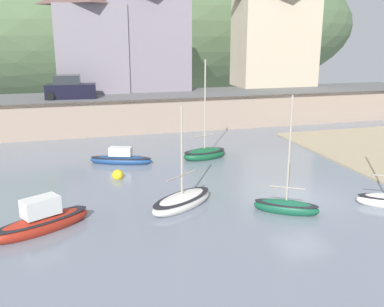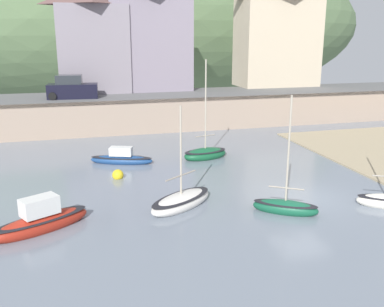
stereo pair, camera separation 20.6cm
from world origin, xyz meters
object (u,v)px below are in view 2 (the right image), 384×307
(waterfront_building_centre, at_px, (148,31))
(sailboat_nearest_shore, at_px, (121,159))
(dinghy_open_wooden, at_px, (205,154))
(mooring_buoy, at_px, (118,175))
(sailboat_blue_trim, at_px, (181,201))
(motorboat_with_cabin, at_px, (285,206))
(waterfront_building_left, at_px, (92,38))
(fishing_boat_green, at_px, (41,221))
(church_with_spire, at_px, (291,17))
(parked_car_near_slipway, at_px, (72,89))
(waterfront_building_right, at_px, (278,34))

(waterfront_building_centre, height_order, sailboat_nearest_shore, waterfront_building_centre)
(dinghy_open_wooden, xyz_separation_m, sailboat_nearest_shore, (-5.24, 0.26, -0.02))
(mooring_buoy, bearing_deg, sailboat_blue_trim, -64.24)
(motorboat_with_cabin, bearing_deg, waterfront_building_left, 137.40)
(motorboat_with_cabin, distance_m, sailboat_nearest_shore, 11.36)
(fishing_boat_green, bearing_deg, mooring_buoy, 29.66)
(waterfront_building_centre, bearing_deg, dinghy_open_wooden, -88.31)
(church_with_spire, relative_size, parked_car_near_slipway, 3.28)
(dinghy_open_wooden, relative_size, parked_car_near_slipway, 1.49)
(motorboat_with_cabin, relative_size, fishing_boat_green, 1.31)
(waterfront_building_centre, bearing_deg, waterfront_building_right, 0.00)
(waterfront_building_left, relative_size, mooring_buoy, 15.77)
(waterfront_building_left, relative_size, fishing_boat_green, 2.39)
(waterfront_building_right, relative_size, parked_car_near_slipway, 2.48)
(sailboat_nearest_shore, distance_m, parked_car_near_slipway, 13.07)
(dinghy_open_wooden, distance_m, fishing_boat_green, 12.62)
(dinghy_open_wooden, bearing_deg, sailboat_blue_trim, -127.61)
(waterfront_building_left, height_order, parked_car_near_slipway, waterfront_building_left)
(waterfront_building_centre, relative_size, sailboat_blue_trim, 2.30)
(church_with_spire, height_order, sailboat_blue_trim, church_with_spire)
(dinghy_open_wooden, bearing_deg, church_with_spire, 38.99)
(motorboat_with_cabin, distance_m, sailboat_blue_trim, 4.62)
(sailboat_blue_trim, xyz_separation_m, fishing_boat_green, (-5.96, -0.94, 0.11))
(sailboat_blue_trim, bearing_deg, sailboat_nearest_shore, 67.93)
(motorboat_with_cabin, distance_m, parked_car_near_slipway, 23.90)
(sailboat_nearest_shore, relative_size, fishing_boat_green, 0.96)
(motorboat_with_cabin, xyz_separation_m, mooring_buoy, (-6.58, 6.72, -0.09))
(sailboat_nearest_shore, bearing_deg, waterfront_building_right, 64.00)
(waterfront_building_right, distance_m, sailboat_nearest_shore, 25.98)
(parked_car_near_slipway, bearing_deg, waterfront_building_right, 16.99)
(parked_car_near_slipway, distance_m, mooring_buoy, 15.79)
(waterfront_building_centre, relative_size, dinghy_open_wooden, 1.74)
(sailboat_blue_trim, bearing_deg, parked_car_near_slipway, 67.14)
(motorboat_with_cabin, bearing_deg, dinghy_open_wooden, 128.52)
(waterfront_building_right, bearing_deg, sailboat_nearest_shore, -137.06)
(sailboat_blue_trim, xyz_separation_m, sailboat_nearest_shore, (-1.83, 7.76, 0.01))
(sailboat_blue_trim, bearing_deg, church_with_spire, 19.91)
(fishing_boat_green, bearing_deg, church_with_spire, 20.45)
(church_with_spire, bearing_deg, dinghy_open_wooden, -127.90)
(waterfront_building_centre, bearing_deg, parked_car_near_slipway, -148.62)
(motorboat_with_cabin, relative_size, dinghy_open_wooden, 0.84)
(waterfront_building_right, xyz_separation_m, church_with_spire, (3.54, 4.00, 1.85))
(waterfront_building_right, bearing_deg, waterfront_building_left, -180.00)
(waterfront_building_centre, bearing_deg, church_with_spire, 13.22)
(fishing_boat_green, relative_size, mooring_buoy, 6.61)
(church_with_spire, xyz_separation_m, fishing_boat_green, (-25.90, -29.66, -9.17))
(church_with_spire, height_order, parked_car_near_slipway, church_with_spire)
(waterfront_building_centre, height_order, sailboat_blue_trim, waterfront_building_centre)
(motorboat_with_cabin, bearing_deg, parked_car_near_slipway, 145.03)
(sailboat_nearest_shore, bearing_deg, fishing_boat_green, -94.37)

